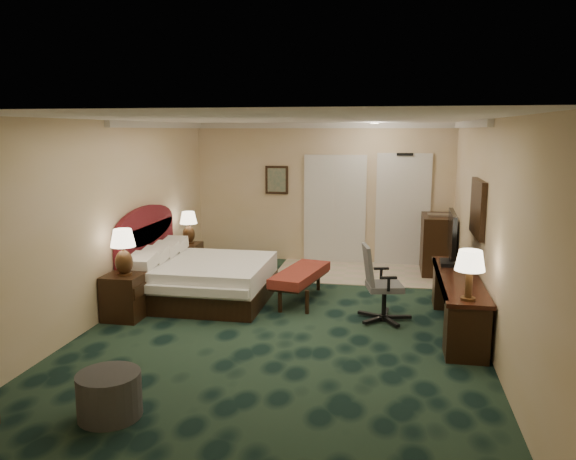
% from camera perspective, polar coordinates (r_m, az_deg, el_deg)
% --- Properties ---
extents(floor, '(5.00, 7.50, 0.00)m').
position_cam_1_polar(floor, '(7.65, -0.12, -9.47)').
color(floor, black).
rests_on(floor, ground).
extents(ceiling, '(5.00, 7.50, 0.00)m').
position_cam_1_polar(ceiling, '(7.21, -0.12, 11.19)').
color(ceiling, white).
rests_on(ceiling, wall_back).
extents(wall_back, '(5.00, 0.00, 2.70)m').
position_cam_1_polar(wall_back, '(10.98, 3.51, 3.75)').
color(wall_back, tan).
rests_on(wall_back, ground).
extents(wall_front, '(5.00, 0.00, 2.70)m').
position_cam_1_polar(wall_front, '(3.79, -10.80, -8.76)').
color(wall_front, tan).
rests_on(wall_front, ground).
extents(wall_left, '(0.00, 7.50, 2.70)m').
position_cam_1_polar(wall_left, '(8.15, -17.67, 1.06)').
color(wall_left, tan).
rests_on(wall_left, ground).
extents(wall_right, '(0.00, 7.50, 2.70)m').
position_cam_1_polar(wall_right, '(7.28, 19.60, -0.08)').
color(wall_right, tan).
rests_on(wall_right, ground).
extents(crown_molding, '(5.00, 7.50, 0.10)m').
position_cam_1_polar(crown_molding, '(7.21, -0.12, 10.79)').
color(crown_molding, silver).
rests_on(crown_molding, wall_back).
extents(tile_patch, '(3.20, 1.70, 0.01)m').
position_cam_1_polar(tile_patch, '(10.32, 7.83, -4.34)').
color(tile_patch, beige).
rests_on(tile_patch, ground).
extents(headboard, '(0.12, 2.00, 1.40)m').
position_cam_1_polar(headboard, '(9.12, -14.17, -2.00)').
color(headboard, '#541018').
rests_on(headboard, ground).
extents(entry_door, '(1.02, 0.06, 2.18)m').
position_cam_1_polar(entry_door, '(10.91, 11.58, 1.93)').
color(entry_door, silver).
rests_on(entry_door, ground).
extents(closet_doors, '(1.20, 0.06, 2.10)m').
position_cam_1_polar(closet_doors, '(10.95, 4.77, 2.13)').
color(closet_doors, beige).
rests_on(closet_doors, ground).
extents(wall_art, '(0.45, 0.06, 0.55)m').
position_cam_1_polar(wall_art, '(11.07, -1.15, 5.11)').
color(wall_art, '#3F6155').
rests_on(wall_art, wall_back).
extents(wall_mirror, '(0.05, 0.95, 0.75)m').
position_cam_1_polar(wall_mirror, '(7.83, 18.73, 2.13)').
color(wall_mirror, white).
rests_on(wall_mirror, wall_right).
extents(bed, '(1.93, 1.79, 0.61)m').
position_cam_1_polar(bed, '(8.67, -8.51, -5.10)').
color(bed, white).
rests_on(bed, ground).
extents(nightstand_near, '(0.50, 0.57, 0.62)m').
position_cam_1_polar(nightstand_near, '(8.09, -16.18, -6.47)').
color(nightstand_near, black).
rests_on(nightstand_near, ground).
extents(nightstand_far, '(0.44, 0.51, 0.55)m').
position_cam_1_polar(nightstand_far, '(10.30, -10.16, -2.88)').
color(nightstand_far, black).
rests_on(nightstand_far, ground).
extents(lamp_near, '(0.39, 0.39, 0.63)m').
position_cam_1_polar(lamp_near, '(7.89, -16.37, -2.18)').
color(lamp_near, black).
rests_on(lamp_near, nightstand_near).
extents(lamp_far, '(0.36, 0.36, 0.58)m').
position_cam_1_polar(lamp_far, '(10.21, -10.06, 0.25)').
color(lamp_far, black).
rests_on(lamp_far, nightstand_far).
extents(bed_bench, '(0.77, 1.49, 0.48)m').
position_cam_1_polar(bed_bench, '(8.58, 1.27, -5.62)').
color(bed_bench, maroon).
rests_on(bed_bench, ground).
extents(ottoman, '(0.74, 0.74, 0.41)m').
position_cam_1_polar(ottoman, '(5.53, -17.70, -15.67)').
color(ottoman, '#313131').
rests_on(ottoman, ground).
extents(desk, '(0.52, 2.42, 0.70)m').
position_cam_1_polar(desk, '(7.68, 16.83, -7.11)').
color(desk, black).
rests_on(desk, ground).
extents(tv, '(0.11, 0.96, 0.74)m').
position_cam_1_polar(tv, '(8.17, 16.31, -0.84)').
color(tv, black).
rests_on(tv, desk).
extents(desk_lamp, '(0.37, 0.37, 0.58)m').
position_cam_1_polar(desk_lamp, '(6.54, 17.94, -4.36)').
color(desk_lamp, black).
rests_on(desk_lamp, desk).
extents(desk_chair, '(0.72, 0.69, 1.05)m').
position_cam_1_polar(desk_chair, '(7.73, 9.79, -5.35)').
color(desk_chair, '#4E4E4F').
rests_on(desk_chair, ground).
extents(minibar, '(0.55, 1.00, 1.05)m').
position_cam_1_polar(minibar, '(10.52, 14.92, -1.41)').
color(minibar, black).
rests_on(minibar, ground).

